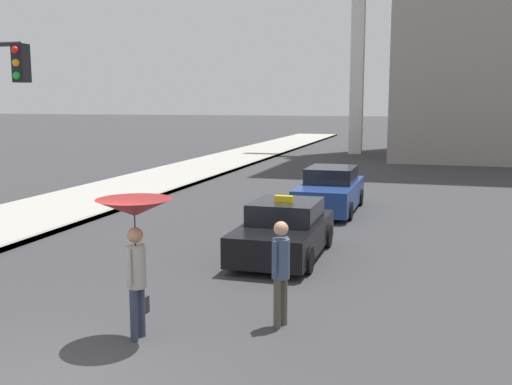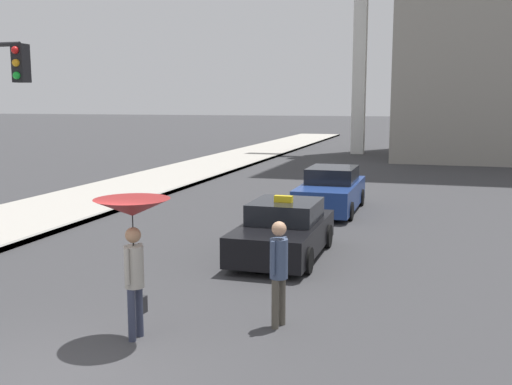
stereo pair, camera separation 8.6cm
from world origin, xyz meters
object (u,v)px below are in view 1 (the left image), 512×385
Objects in this scene: pedestrian_with_umbrella at (135,223)px; pedestrian_man at (281,264)px; sedan_red at (330,191)px; taxi at (284,231)px.

pedestrian_man is at bearing -55.58° from pedestrian_with_umbrella.
pedestrian_with_umbrella is at bearing 84.95° from sedan_red.
pedestrian_with_umbrella reaches higher than sedan_red.
taxi is at bearing 89.40° from sedan_red.
pedestrian_man is at bearing 103.09° from taxi.
pedestrian_with_umbrella is (-1.00, -5.67, 1.26)m from taxi.
pedestrian_man is (0.98, -10.96, 0.38)m from sedan_red.
sedan_red is at bearing -90.60° from taxi.
pedestrian_with_umbrella is (-1.07, -12.11, 1.19)m from sedan_red.
pedestrian_man reaches higher than taxi.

